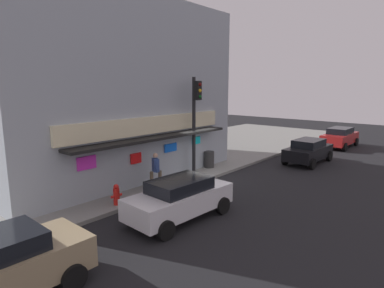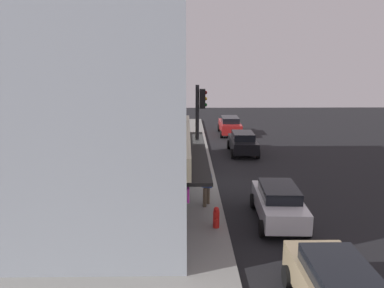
{
  "view_description": "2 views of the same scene",
  "coord_description": "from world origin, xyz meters",
  "px_view_note": "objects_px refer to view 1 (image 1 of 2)",
  "views": [
    {
      "loc": [
        -12.75,
        -9.64,
        4.75
      ],
      "look_at": [
        0.25,
        1.64,
        1.62
      ],
      "focal_mm": 29.91,
      "sensor_mm": 36.0,
      "label": 1
    },
    {
      "loc": [
        -19.58,
        1.57,
        6.51
      ],
      "look_at": [
        0.1,
        1.28,
        2.15
      ],
      "focal_mm": 36.6,
      "sensor_mm": 36.0,
      "label": 2
    }
  ],
  "objects_px": {
    "traffic_light": "(195,113)",
    "fire_hydrant": "(116,195)",
    "parked_car_red": "(340,137)",
    "potted_plant_by_doorway": "(98,176)",
    "parked_car_black": "(308,151)",
    "trash_can": "(209,159)",
    "pedestrian": "(156,170)",
    "parked_car_white": "(180,198)",
    "potted_plant_by_window": "(145,170)"
  },
  "relations": [
    {
      "from": "traffic_light",
      "to": "fire_hydrant",
      "type": "height_order",
      "value": "traffic_light"
    },
    {
      "from": "fire_hydrant",
      "to": "parked_car_red",
      "type": "height_order",
      "value": "parked_car_red"
    },
    {
      "from": "traffic_light",
      "to": "potted_plant_by_doorway",
      "type": "xyz_separation_m",
      "value": [
        -4.75,
        1.65,
        -2.6
      ]
    },
    {
      "from": "potted_plant_by_doorway",
      "to": "parked_car_black",
      "type": "distance_m",
      "value": 12.8
    },
    {
      "from": "fire_hydrant",
      "to": "parked_car_red",
      "type": "xyz_separation_m",
      "value": [
        19.22,
        -2.62,
        0.25
      ]
    },
    {
      "from": "traffic_light",
      "to": "trash_can",
      "type": "relative_size",
      "value": 5.49
    },
    {
      "from": "traffic_light",
      "to": "potted_plant_by_doorway",
      "type": "bearing_deg",
      "value": 160.82
    },
    {
      "from": "pedestrian",
      "to": "parked_car_black",
      "type": "bearing_deg",
      "value": -16.71
    },
    {
      "from": "potted_plant_by_doorway",
      "to": "fire_hydrant",
      "type": "bearing_deg",
      "value": -105.46
    },
    {
      "from": "pedestrian",
      "to": "potted_plant_by_doorway",
      "type": "xyz_separation_m",
      "value": [
        -1.74,
        1.87,
        -0.27
      ]
    },
    {
      "from": "traffic_light",
      "to": "parked_car_red",
      "type": "bearing_deg",
      "value": -12.58
    },
    {
      "from": "fire_hydrant",
      "to": "trash_can",
      "type": "relative_size",
      "value": 0.9
    },
    {
      "from": "traffic_light",
      "to": "parked_car_white",
      "type": "height_order",
      "value": "traffic_light"
    },
    {
      "from": "traffic_light",
      "to": "fire_hydrant",
      "type": "relative_size",
      "value": 6.08
    },
    {
      "from": "potted_plant_by_window",
      "to": "parked_car_white",
      "type": "height_order",
      "value": "parked_car_white"
    },
    {
      "from": "traffic_light",
      "to": "parked_car_red",
      "type": "relative_size",
      "value": 1.19
    },
    {
      "from": "parked_car_white",
      "to": "traffic_light",
      "type": "bearing_deg",
      "value": 34.46
    },
    {
      "from": "trash_can",
      "to": "pedestrian",
      "type": "relative_size",
      "value": 0.55
    },
    {
      "from": "parked_car_red",
      "to": "parked_car_black",
      "type": "distance_m",
      "value": 6.81
    },
    {
      "from": "trash_can",
      "to": "parked_car_black",
      "type": "bearing_deg",
      "value": -34.33
    },
    {
      "from": "parked_car_white",
      "to": "parked_car_red",
      "type": "bearing_deg",
      "value": -0.13
    },
    {
      "from": "fire_hydrant",
      "to": "parked_car_red",
      "type": "bearing_deg",
      "value": -7.77
    },
    {
      "from": "potted_plant_by_doorway",
      "to": "parked_car_white",
      "type": "height_order",
      "value": "parked_car_white"
    },
    {
      "from": "traffic_light",
      "to": "parked_car_white",
      "type": "distance_m",
      "value": 5.99
    },
    {
      "from": "pedestrian",
      "to": "parked_car_white",
      "type": "xyz_separation_m",
      "value": [
        -1.44,
        -2.84,
        -0.26
      ]
    },
    {
      "from": "fire_hydrant",
      "to": "trash_can",
      "type": "xyz_separation_m",
      "value": [
        7.05,
        0.9,
        0.06
      ]
    },
    {
      "from": "pedestrian",
      "to": "parked_car_black",
      "type": "relative_size",
      "value": 0.41
    },
    {
      "from": "trash_can",
      "to": "pedestrian",
      "type": "bearing_deg",
      "value": -172.28
    },
    {
      "from": "trash_can",
      "to": "parked_car_red",
      "type": "relative_size",
      "value": 0.22
    },
    {
      "from": "potted_plant_by_doorway",
      "to": "parked_car_red",
      "type": "relative_size",
      "value": 0.26
    },
    {
      "from": "traffic_light",
      "to": "parked_car_black",
      "type": "xyz_separation_m",
      "value": [
        7.08,
        -3.25,
        -2.61
      ]
    },
    {
      "from": "potted_plant_by_window",
      "to": "parked_car_red",
      "type": "height_order",
      "value": "parked_car_red"
    },
    {
      "from": "fire_hydrant",
      "to": "parked_car_black",
      "type": "xyz_separation_m",
      "value": [
        12.41,
        -2.77,
        0.23
      ]
    },
    {
      "from": "trash_can",
      "to": "potted_plant_by_window",
      "type": "height_order",
      "value": "potted_plant_by_window"
    },
    {
      "from": "traffic_light",
      "to": "pedestrian",
      "type": "height_order",
      "value": "traffic_light"
    },
    {
      "from": "potted_plant_by_doorway",
      "to": "traffic_light",
      "type": "bearing_deg",
      "value": -19.18
    },
    {
      "from": "potted_plant_by_doorway",
      "to": "potted_plant_by_window",
      "type": "bearing_deg",
      "value": -10.12
    },
    {
      "from": "potted_plant_by_window",
      "to": "pedestrian",
      "type": "bearing_deg",
      "value": -112.62
    },
    {
      "from": "fire_hydrant",
      "to": "potted_plant_by_window",
      "type": "distance_m",
      "value": 3.4
    },
    {
      "from": "fire_hydrant",
      "to": "potted_plant_by_doorway",
      "type": "xyz_separation_m",
      "value": [
        0.59,
        2.13,
        0.24
      ]
    },
    {
      "from": "trash_can",
      "to": "parked_car_white",
      "type": "bearing_deg",
      "value": -150.56
    },
    {
      "from": "traffic_light",
      "to": "fire_hydrant",
      "type": "bearing_deg",
      "value": -174.9
    },
    {
      "from": "potted_plant_by_window",
      "to": "parked_car_red",
      "type": "xyz_separation_m",
      "value": [
        16.28,
        -4.33,
        0.14
      ]
    },
    {
      "from": "fire_hydrant",
      "to": "parked_car_black",
      "type": "distance_m",
      "value": 12.72
    },
    {
      "from": "parked_car_white",
      "to": "parked_car_black",
      "type": "xyz_separation_m",
      "value": [
        11.53,
        -0.19,
        -0.01
      ]
    },
    {
      "from": "pedestrian",
      "to": "potted_plant_by_doorway",
      "type": "distance_m",
      "value": 2.57
    },
    {
      "from": "trash_can",
      "to": "potted_plant_by_doorway",
      "type": "height_order",
      "value": "potted_plant_by_doorway"
    },
    {
      "from": "fire_hydrant",
      "to": "potted_plant_by_window",
      "type": "relative_size",
      "value": 0.89
    },
    {
      "from": "parked_car_black",
      "to": "fire_hydrant",
      "type": "bearing_deg",
      "value": 167.43
    },
    {
      "from": "parked_car_red",
      "to": "parked_car_black",
      "type": "height_order",
      "value": "parked_car_red"
    }
  ]
}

